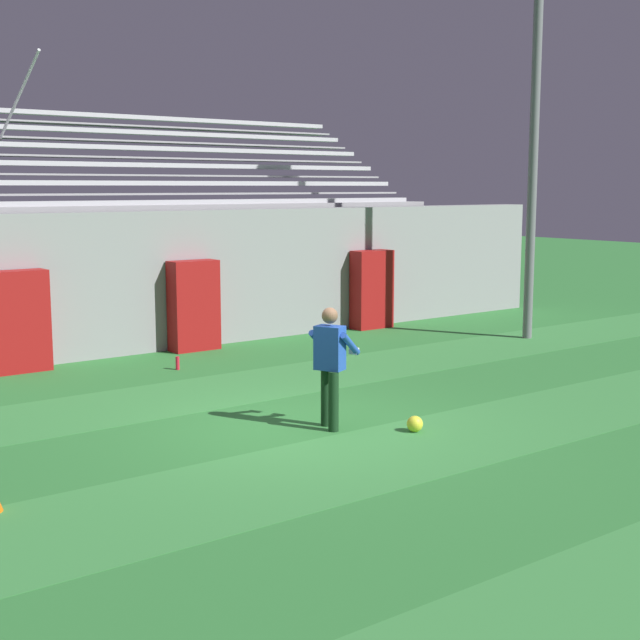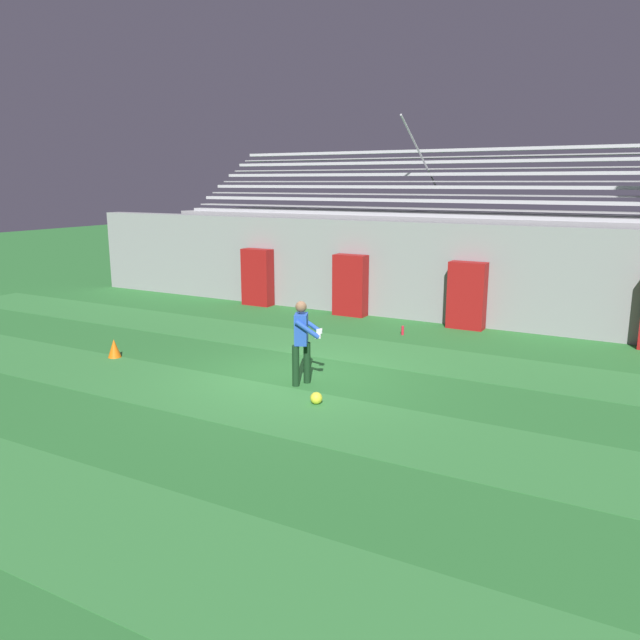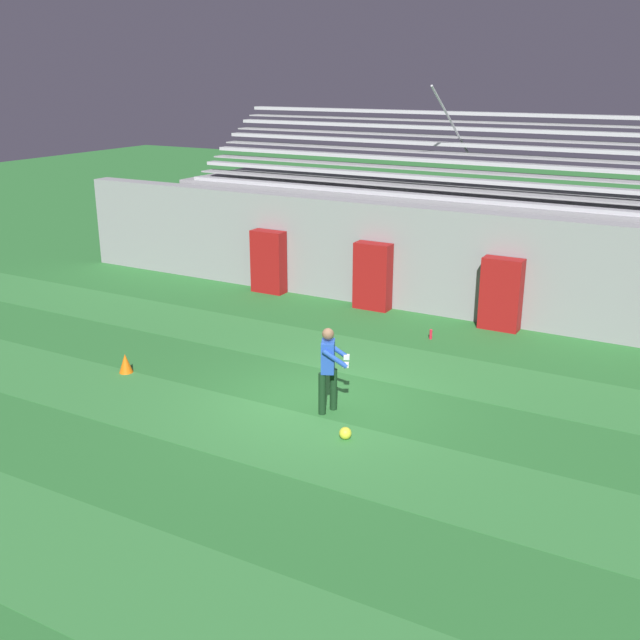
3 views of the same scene
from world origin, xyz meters
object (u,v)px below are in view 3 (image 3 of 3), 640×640
at_px(goalkeeper, 329,365).
at_px(water_bottle, 431,334).
at_px(padding_pillar_gate_right, 501,294).
at_px(padding_pillar_gate_left, 373,276).
at_px(padding_pillar_far_left, 269,262).
at_px(soccer_ball, 345,433).
at_px(traffic_cone, 126,363).

distance_m(goalkeeper, water_bottle, 4.85).
distance_m(padding_pillar_gate_right, goalkeeper, 6.48).
bearing_deg(water_bottle, padding_pillar_gate_left, 146.09).
relative_size(padding_pillar_far_left, water_bottle, 7.57).
distance_m(padding_pillar_far_left, soccer_ball, 9.50).
relative_size(padding_pillar_gate_left, padding_pillar_far_left, 1.00).
bearing_deg(goalkeeper, padding_pillar_gate_right, 77.18).
xyz_separation_m(padding_pillar_gate_right, soccer_ball, (-0.65, -7.16, -0.80)).
bearing_deg(soccer_ball, padding_pillar_gate_left, 111.81).
xyz_separation_m(padding_pillar_gate_left, soccer_ball, (2.86, -7.16, -0.80)).
xyz_separation_m(traffic_cone, water_bottle, (4.95, 5.18, -0.09)).
bearing_deg(padding_pillar_gate_left, padding_pillar_far_left, 180.00).
bearing_deg(padding_pillar_gate_left, padding_pillar_gate_right, 0.00).
xyz_separation_m(padding_pillar_far_left, traffic_cone, (0.68, -6.72, -0.70)).
distance_m(padding_pillar_gate_right, traffic_cone, 9.14).
height_order(soccer_ball, traffic_cone, traffic_cone).
bearing_deg(padding_pillar_gate_left, traffic_cone, -111.56).
height_order(padding_pillar_gate_right, soccer_ball, padding_pillar_gate_right).
distance_m(padding_pillar_gate_left, soccer_ball, 7.75).
bearing_deg(soccer_ball, water_bottle, 95.80).
xyz_separation_m(padding_pillar_gate_left, goalkeeper, (2.07, -6.31, 0.05)).
relative_size(padding_pillar_gate_right, traffic_cone, 4.32).
bearing_deg(padding_pillar_far_left, goalkeeper, -49.43).
height_order(padding_pillar_gate_left, padding_pillar_far_left, same).
bearing_deg(padding_pillar_gate_right, padding_pillar_gate_left, 180.00).
distance_m(padding_pillar_gate_left, traffic_cone, 7.26).
relative_size(padding_pillar_gate_right, water_bottle, 7.57).
relative_size(goalkeeper, traffic_cone, 3.98).
xyz_separation_m(padding_pillar_gate_left, traffic_cone, (-2.65, -6.72, -0.70)).
xyz_separation_m(padding_pillar_gate_left, padding_pillar_far_left, (-3.33, 0.00, 0.00)).
height_order(soccer_ball, water_bottle, water_bottle).
distance_m(traffic_cone, water_bottle, 7.16).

